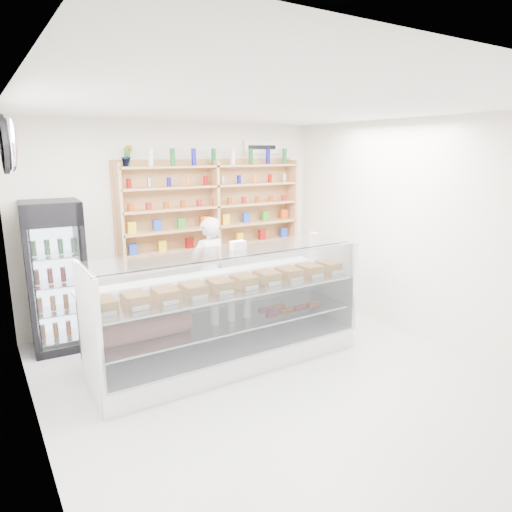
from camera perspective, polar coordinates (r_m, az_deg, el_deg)
room at (r=4.56m, az=2.64°, el=0.42°), size 5.00×5.00×5.00m
display_counter at (r=5.30m, az=-3.48°, el=-9.51°), size 3.07×0.92×1.34m
shop_worker at (r=6.37m, az=-5.88°, el=-1.91°), size 0.60×0.44×1.52m
drinks_cooler at (r=6.02m, az=-23.66°, el=-2.30°), size 0.69×0.68×1.82m
wall_shelving at (r=6.77m, az=-5.19°, el=6.17°), size 2.84×0.28×1.33m
potted_plant at (r=6.26m, az=-15.81°, el=11.96°), size 0.17×0.15×0.27m
security_mirror at (r=4.87m, az=-28.43°, el=12.17°), size 0.15×0.50×0.50m
wall_sign at (r=7.28m, az=0.69°, el=13.44°), size 0.62×0.03×0.20m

